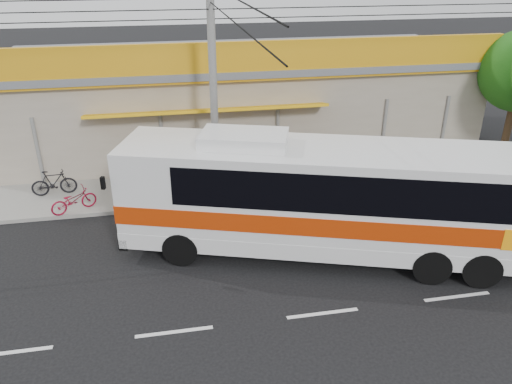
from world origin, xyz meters
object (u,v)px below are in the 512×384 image
Objects in this scene: coach_bus at (338,194)px; motorbike_dark at (54,183)px; utility_pole at (210,2)px; motorbike_red at (74,200)px.

coach_bus is 11.40m from motorbike_dark.
motorbike_dark is 9.28m from utility_pole.
coach_bus is at bearing -57.49° from utility_pole.
motorbike_dark is (-9.59, 5.97, -1.48)m from coach_bus.
utility_pole reaches higher than motorbike_dark.
utility_pole reaches higher than motorbike_red.
motorbike_dark is at bearing 171.76° from utility_pole.
coach_bus is 7.66× the size of motorbike_dark.
coach_bus is 7.77× the size of motorbike_red.
utility_pole is at bearing 140.51° from coach_bus.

